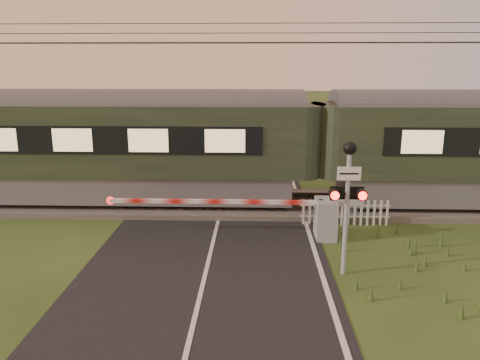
{
  "coord_description": "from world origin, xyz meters",
  "views": [
    {
      "loc": [
        1.15,
        -9.18,
        4.83
      ],
      "look_at": [
        0.74,
        3.2,
        1.76
      ],
      "focal_mm": 35.0,
      "sensor_mm": 36.0,
      "label": 1
    }
  ],
  "objects_px": {
    "train": "(317,146)",
    "picket_fence": "(345,212)",
    "crossing_signal": "(348,185)",
    "boom_gate": "(313,216)"
  },
  "relations": [
    {
      "from": "train",
      "to": "picket_fence",
      "type": "distance_m",
      "value": 2.66
    },
    {
      "from": "train",
      "to": "boom_gate",
      "type": "xyz_separation_m",
      "value": [
        -0.43,
        -3.0,
        -1.5
      ]
    },
    {
      "from": "crossing_signal",
      "to": "picket_fence",
      "type": "height_order",
      "value": "crossing_signal"
    },
    {
      "from": "picket_fence",
      "to": "boom_gate",
      "type": "bearing_deg",
      "value": -135.23
    },
    {
      "from": "train",
      "to": "crossing_signal",
      "type": "bearing_deg",
      "value": -89.77
    },
    {
      "from": "crossing_signal",
      "to": "train",
      "type": "bearing_deg",
      "value": 90.23
    },
    {
      "from": "boom_gate",
      "to": "picket_fence",
      "type": "bearing_deg",
      "value": 44.77
    },
    {
      "from": "crossing_signal",
      "to": "picket_fence",
      "type": "xyz_separation_m",
      "value": [
        0.67,
        3.48,
        -1.78
      ]
    },
    {
      "from": "boom_gate",
      "to": "crossing_signal",
      "type": "height_order",
      "value": "crossing_signal"
    },
    {
      "from": "boom_gate",
      "to": "crossing_signal",
      "type": "relative_size",
      "value": 2.29
    }
  ]
}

